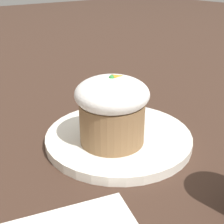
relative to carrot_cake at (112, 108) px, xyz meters
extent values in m
plane|color=#3D281E|center=(0.02, 0.01, -0.07)|extent=(4.00, 4.00, 0.00)
cylinder|color=white|center=(0.02, 0.01, -0.06)|extent=(0.23, 0.23, 0.01)
cylinder|color=olive|center=(0.00, 0.00, -0.02)|extent=(0.10, 0.10, 0.06)
ellipsoid|color=white|center=(0.00, 0.00, 0.02)|extent=(0.11, 0.11, 0.05)
cone|color=orange|center=(0.01, 0.00, 0.05)|extent=(0.02, 0.01, 0.01)
sphere|color=green|center=(0.00, 0.00, 0.05)|extent=(0.01, 0.01, 0.01)
cube|color=silver|center=(0.08, 0.03, -0.05)|extent=(0.08, 0.05, 0.00)
ellipsoid|color=silver|center=(0.03, 0.01, -0.05)|extent=(0.05, 0.04, 0.01)
camera|label=1|loc=(-0.25, -0.32, 0.18)|focal=50.00mm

